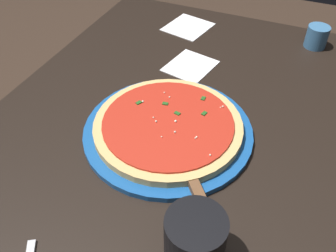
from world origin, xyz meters
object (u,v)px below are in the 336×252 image
(pizza_server, at_px, (196,190))
(napkin_folded_right, at_px, (190,66))
(pizza, at_px, (168,125))
(cup_tall_drink, at_px, (195,242))
(napkin_loose_left, at_px, (188,27))
(serving_plate, at_px, (168,131))
(cup_small_sauce, at_px, (317,37))

(pizza_server, xyz_separation_m, napkin_folded_right, (-0.37, -0.15, -0.02))
(pizza, distance_m, cup_tall_drink, 0.27)
(pizza_server, relative_size, napkin_loose_left, 1.57)
(serving_plate, height_order, napkin_loose_left, serving_plate)
(napkin_loose_left, bearing_deg, pizza_server, 21.93)
(napkin_loose_left, bearing_deg, pizza, 15.49)
(pizza_server, xyz_separation_m, cup_small_sauce, (-0.59, 0.13, 0.01))
(pizza, relative_size, napkin_loose_left, 2.36)
(serving_plate, height_order, napkin_folded_right, serving_plate)
(cup_small_sauce, bearing_deg, pizza_server, -12.15)
(pizza, bearing_deg, serving_plate, -8.77)
(napkin_folded_right, bearing_deg, cup_tall_drink, 20.86)
(serving_plate, bearing_deg, napkin_folded_right, -170.10)
(pizza, xyz_separation_m, cup_tall_drink, (0.23, 0.14, 0.03))
(pizza, relative_size, pizza_server, 1.51)
(pizza, height_order, napkin_folded_right, pizza)
(pizza, xyz_separation_m, napkin_folded_right, (-0.24, -0.04, -0.02))
(pizza, relative_size, cup_tall_drink, 2.96)
(pizza, bearing_deg, cup_small_sauce, 153.54)
(cup_tall_drink, relative_size, napkin_loose_left, 0.80)
(pizza_server, bearing_deg, cup_small_sauce, 167.85)
(napkin_loose_left, bearing_deg, serving_plate, 15.49)
(cup_small_sauce, bearing_deg, napkin_folded_right, -51.14)
(pizza_server, relative_size, cup_tall_drink, 1.97)
(cup_small_sauce, relative_size, napkin_folded_right, 0.48)
(serving_plate, bearing_deg, pizza, 171.23)
(napkin_folded_right, height_order, napkin_loose_left, same)
(serving_plate, distance_m, cup_tall_drink, 0.28)
(serving_plate, relative_size, cup_small_sauce, 5.89)
(serving_plate, height_order, cup_small_sauce, cup_small_sauce)
(pizza, xyz_separation_m, napkin_loose_left, (-0.43, -0.12, -0.02))
(cup_tall_drink, xyz_separation_m, napkin_folded_right, (-0.48, -0.18, -0.05))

